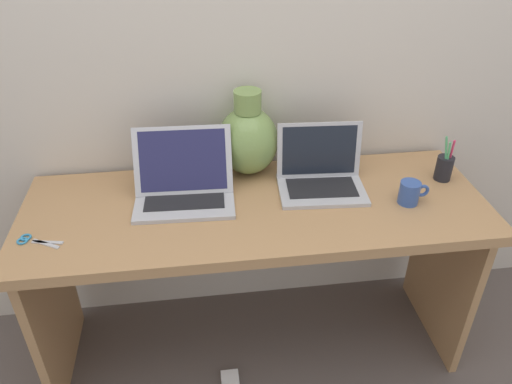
# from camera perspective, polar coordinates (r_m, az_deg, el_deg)

# --- Properties ---
(ground_plane) EXTENTS (6.00, 6.00, 0.00)m
(ground_plane) POSITION_cam_1_polar(r_m,az_deg,el_deg) (2.23, 0.00, -17.04)
(ground_plane) COLOR #564C47
(back_wall) EXTENTS (4.40, 0.04, 2.40)m
(back_wall) POSITION_cam_1_polar(r_m,az_deg,el_deg) (1.83, -1.42, 16.84)
(back_wall) COLOR beige
(back_wall) RESTS_ON ground
(desk) EXTENTS (1.62, 0.58, 0.73)m
(desk) POSITION_cam_1_polar(r_m,az_deg,el_deg) (1.82, 0.00, -5.24)
(desk) COLOR #AD7F51
(desk) RESTS_ON ground
(laptop_left) EXTENTS (0.35, 0.27, 0.23)m
(laptop_left) POSITION_cam_1_polar(r_m,az_deg,el_deg) (1.76, -8.29, 1.22)
(laptop_left) COLOR #B2B2B7
(laptop_left) RESTS_ON desk
(laptop_right) EXTENTS (0.32, 0.24, 0.22)m
(laptop_right) POSITION_cam_1_polar(r_m,az_deg,el_deg) (1.82, 7.41, 2.39)
(laptop_right) COLOR #B2B2B7
(laptop_right) RESTS_ON desk
(green_vase) EXTENTS (0.23, 0.23, 0.33)m
(green_vase) POSITION_cam_1_polar(r_m,az_deg,el_deg) (1.86, -0.94, 6.15)
(green_vase) COLOR #75934C
(green_vase) RESTS_ON desk
(coffee_mug) EXTENTS (0.11, 0.07, 0.08)m
(coffee_mug) POSITION_cam_1_polar(r_m,az_deg,el_deg) (1.80, 17.29, -0.06)
(coffee_mug) COLOR #335199
(coffee_mug) RESTS_ON desk
(pen_cup) EXTENTS (0.06, 0.06, 0.18)m
(pen_cup) POSITION_cam_1_polar(r_m,az_deg,el_deg) (1.98, 20.83, 2.66)
(pen_cup) COLOR black
(pen_cup) RESTS_ON desk
(scissors) EXTENTS (0.15, 0.09, 0.01)m
(scissors) POSITION_cam_1_polar(r_m,az_deg,el_deg) (1.72, -24.34, -5.11)
(scissors) COLOR #B7B7BC
(scissors) RESTS_ON desk
(power_brick) EXTENTS (0.07, 0.07, 0.03)m
(power_brick) POSITION_cam_1_polar(r_m,az_deg,el_deg) (2.11, -3.00, -20.71)
(power_brick) COLOR white
(power_brick) RESTS_ON ground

